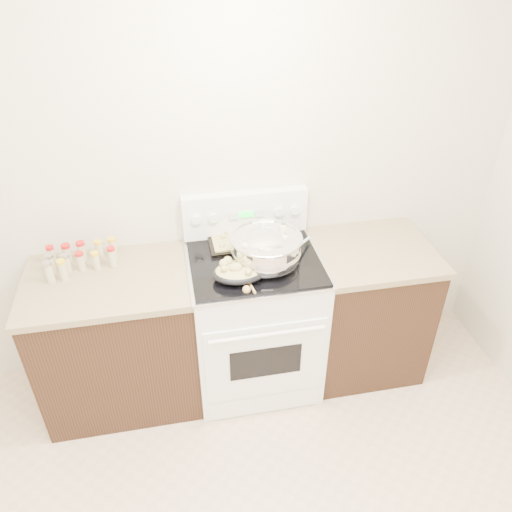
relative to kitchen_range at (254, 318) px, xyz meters
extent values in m
cube|color=beige|center=(-0.35, 0.35, 0.86)|extent=(4.00, 0.05, 2.70)
cube|color=black|center=(-0.83, 0.01, -0.05)|extent=(0.90, 0.64, 0.88)
cube|color=brown|center=(-0.83, 0.01, 0.41)|extent=(0.93, 0.67, 0.04)
cube|color=black|center=(0.73, 0.01, -0.05)|extent=(0.70, 0.64, 0.88)
cube|color=brown|center=(0.73, 0.01, 0.41)|extent=(0.73, 0.67, 0.04)
cube|color=white|center=(0.00, 0.00, -0.03)|extent=(0.76, 0.66, 0.92)
cube|color=white|center=(0.00, -0.34, -0.04)|extent=(0.70, 0.01, 0.55)
cube|color=black|center=(0.00, -0.35, -0.04)|extent=(0.42, 0.01, 0.22)
cylinder|color=white|center=(0.00, -0.38, 0.21)|extent=(0.65, 0.02, 0.02)
cube|color=white|center=(0.00, -0.34, -0.41)|extent=(0.70, 0.01, 0.14)
cube|color=silver|center=(0.00, 0.00, 0.44)|extent=(0.78, 0.68, 0.01)
cube|color=black|center=(0.00, 0.00, 0.45)|extent=(0.74, 0.64, 0.01)
cube|color=white|center=(0.00, 0.29, 0.59)|extent=(0.76, 0.07, 0.28)
cylinder|color=white|center=(-0.30, 0.24, 0.61)|extent=(0.06, 0.02, 0.06)
cylinder|color=white|center=(-0.20, 0.24, 0.61)|extent=(0.06, 0.02, 0.06)
cylinder|color=white|center=(0.20, 0.24, 0.61)|extent=(0.06, 0.02, 0.06)
cylinder|color=white|center=(0.30, 0.24, 0.61)|extent=(0.06, 0.02, 0.06)
cube|color=#19E533|center=(0.00, 0.25, 0.61)|extent=(0.09, 0.00, 0.04)
cube|color=silver|center=(-0.08, 0.25, 0.61)|extent=(0.05, 0.00, 0.05)
cube|color=silver|center=(0.08, 0.25, 0.61)|extent=(0.05, 0.00, 0.05)
ellipsoid|color=silver|center=(0.06, -0.06, 0.53)|extent=(0.50, 0.50, 0.24)
cylinder|color=silver|center=(0.06, -0.06, 0.46)|extent=(0.22, 0.22, 0.01)
torus|color=silver|center=(0.06, -0.06, 0.63)|extent=(0.40, 0.40, 0.02)
cylinder|color=silver|center=(0.06, -0.06, 0.56)|extent=(0.38, 0.38, 0.13)
cylinder|color=brown|center=(0.06, -0.06, 0.62)|extent=(0.36, 0.36, 0.00)
cube|color=beige|center=(0.11, -0.01, 0.62)|extent=(0.03, 0.03, 0.03)
cube|color=beige|center=(0.01, -0.16, 0.62)|extent=(0.04, 0.04, 0.03)
cube|color=beige|center=(0.07, 0.08, 0.62)|extent=(0.03, 0.03, 0.02)
cube|color=beige|center=(0.06, -0.03, 0.62)|extent=(0.04, 0.04, 0.02)
cube|color=beige|center=(0.15, -0.08, 0.62)|extent=(0.05, 0.05, 0.03)
cube|color=beige|center=(-0.07, -0.12, 0.62)|extent=(0.05, 0.05, 0.03)
cube|color=beige|center=(0.17, 0.03, 0.62)|extent=(0.03, 0.03, 0.03)
cube|color=beige|center=(0.02, -0.11, 0.62)|extent=(0.04, 0.04, 0.03)
cube|color=beige|center=(-0.02, -0.07, 0.62)|extent=(0.04, 0.04, 0.03)
cube|color=beige|center=(0.07, 0.00, 0.62)|extent=(0.04, 0.04, 0.03)
ellipsoid|color=black|center=(-0.11, -0.17, 0.49)|extent=(0.30, 0.21, 0.08)
ellipsoid|color=tan|center=(-0.11, -0.17, 0.51)|extent=(0.27, 0.19, 0.06)
sphere|color=tan|center=(-0.13, -0.19, 0.54)|extent=(0.05, 0.05, 0.05)
sphere|color=tan|center=(-0.14, -0.18, 0.54)|extent=(0.05, 0.05, 0.05)
sphere|color=tan|center=(-0.15, -0.19, 0.54)|extent=(0.04, 0.04, 0.04)
sphere|color=tan|center=(-0.17, -0.12, 0.54)|extent=(0.05, 0.05, 0.05)
sphere|color=tan|center=(-0.08, -0.24, 0.54)|extent=(0.04, 0.04, 0.04)
sphere|color=tan|center=(-0.19, -0.13, 0.54)|extent=(0.05, 0.05, 0.05)
sphere|color=tan|center=(-0.06, -0.17, 0.54)|extent=(0.05, 0.05, 0.05)
sphere|color=tan|center=(-0.20, -0.19, 0.54)|extent=(0.04, 0.04, 0.04)
cube|color=black|center=(-0.02, 0.21, 0.46)|extent=(0.45, 0.32, 0.02)
cube|color=tan|center=(-0.02, 0.21, 0.48)|extent=(0.40, 0.27, 0.02)
sphere|color=tan|center=(0.09, 0.12, 0.49)|extent=(0.04, 0.04, 0.04)
sphere|color=tan|center=(-0.02, 0.12, 0.49)|extent=(0.03, 0.03, 0.03)
sphere|color=tan|center=(0.05, 0.16, 0.49)|extent=(0.04, 0.04, 0.04)
sphere|color=tan|center=(-0.06, 0.19, 0.49)|extent=(0.03, 0.03, 0.03)
sphere|color=tan|center=(0.11, 0.27, 0.49)|extent=(0.03, 0.03, 0.03)
sphere|color=tan|center=(0.12, 0.11, 0.49)|extent=(0.04, 0.04, 0.04)
sphere|color=tan|center=(-0.15, 0.22, 0.49)|extent=(0.04, 0.04, 0.04)
sphere|color=tan|center=(-0.13, 0.27, 0.49)|extent=(0.03, 0.03, 0.03)
sphere|color=tan|center=(0.11, 0.14, 0.49)|extent=(0.04, 0.04, 0.04)
sphere|color=tan|center=(-0.17, 0.12, 0.49)|extent=(0.04, 0.04, 0.04)
cylinder|color=tan|center=(-0.08, -0.18, 0.46)|extent=(0.06, 0.28, 0.01)
sphere|color=tan|center=(-0.10, -0.29, 0.47)|extent=(0.04, 0.04, 0.04)
sphere|color=#A1D8F0|center=(0.21, -0.07, 0.49)|extent=(0.08, 0.08, 0.08)
cylinder|color=#A1D8F0|center=(0.28, 0.01, 0.51)|extent=(0.18, 0.22, 0.07)
cylinder|color=#BFB28C|center=(-1.14, 0.21, 0.48)|extent=(0.04, 0.04, 0.10)
cylinder|color=#B21414|center=(-1.14, 0.21, 0.54)|extent=(0.04, 0.04, 0.02)
cylinder|color=#BFB28C|center=(-1.05, 0.21, 0.48)|extent=(0.05, 0.05, 0.10)
cylinder|color=#B21414|center=(-1.05, 0.21, 0.54)|extent=(0.05, 0.05, 0.02)
cylinder|color=#BFB28C|center=(-0.97, 0.21, 0.48)|extent=(0.05, 0.05, 0.11)
cylinder|color=#B21414|center=(-0.97, 0.21, 0.55)|extent=(0.05, 0.05, 0.02)
cylinder|color=#BFB28C|center=(-0.87, 0.21, 0.48)|extent=(0.04, 0.04, 0.11)
cylinder|color=gold|center=(-0.87, 0.21, 0.54)|extent=(0.05, 0.05, 0.02)
cylinder|color=#BFB28C|center=(-0.79, 0.21, 0.49)|extent=(0.04, 0.04, 0.11)
cylinder|color=gold|center=(-0.79, 0.21, 0.55)|extent=(0.05, 0.05, 0.02)
cylinder|color=#BFB28C|center=(-1.13, 0.12, 0.48)|extent=(0.05, 0.05, 0.10)
cylinder|color=#B2B2B7|center=(-1.13, 0.12, 0.54)|extent=(0.05, 0.05, 0.02)
cylinder|color=#BFB28C|center=(-1.05, 0.11, 0.48)|extent=(0.04, 0.04, 0.10)
cylinder|color=#B2B2B7|center=(-1.05, 0.11, 0.53)|extent=(0.05, 0.05, 0.02)
cylinder|color=#BFB28C|center=(-0.97, 0.12, 0.48)|extent=(0.04, 0.04, 0.10)
cylinder|color=#B21414|center=(-0.97, 0.12, 0.54)|extent=(0.04, 0.04, 0.02)
cylinder|color=#BFB28C|center=(-0.88, 0.11, 0.48)|extent=(0.04, 0.04, 0.09)
cylinder|color=gold|center=(-0.88, 0.11, 0.53)|extent=(0.04, 0.04, 0.02)
cylinder|color=#BFB28C|center=(-0.80, 0.12, 0.48)|extent=(0.04, 0.04, 0.11)
cylinder|color=#B21414|center=(-0.80, 0.12, 0.55)|extent=(0.05, 0.05, 0.02)
cylinder|color=#BFB28C|center=(-1.12, 0.03, 0.49)|extent=(0.04, 0.04, 0.11)
cylinder|color=#B2B2B7|center=(-1.12, 0.03, 0.55)|extent=(0.05, 0.05, 0.02)
cylinder|color=#BFB28C|center=(-1.05, 0.03, 0.49)|extent=(0.04, 0.04, 0.11)
cylinder|color=gold|center=(-1.05, 0.03, 0.55)|extent=(0.04, 0.04, 0.02)
camera|label=1|loc=(-0.44, -2.32, 2.08)|focal=35.00mm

